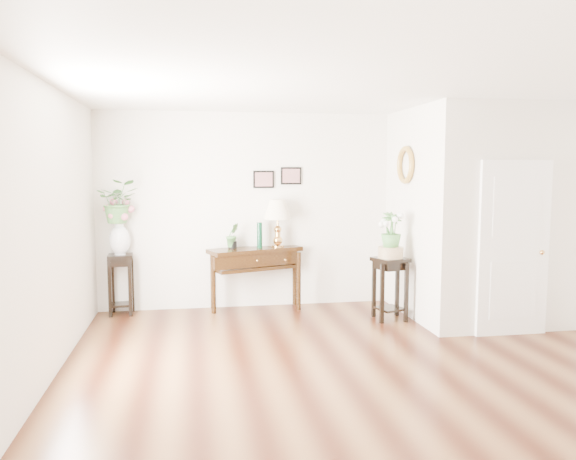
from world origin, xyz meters
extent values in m
cube|color=brown|center=(0.00, 0.00, 0.00)|extent=(6.00, 5.50, 0.02)
cube|color=white|center=(0.00, 0.00, 2.80)|extent=(6.00, 5.50, 0.02)
cube|color=white|center=(0.00, 2.75, 1.40)|extent=(6.00, 0.02, 2.80)
cube|color=white|center=(0.00, -2.75, 1.40)|extent=(6.00, 0.02, 2.80)
cube|color=white|center=(-3.00, 0.00, 1.40)|extent=(0.02, 5.50, 2.80)
cube|color=white|center=(2.10, 1.77, 1.40)|extent=(1.80, 1.95, 2.80)
cube|color=white|center=(2.10, 0.78, 1.05)|extent=(0.90, 0.05, 2.10)
cube|color=black|center=(-0.65, 2.73, 1.85)|extent=(0.30, 0.02, 0.25)
cube|color=black|center=(-0.25, 2.73, 1.90)|extent=(0.30, 0.02, 0.25)
torus|color=#A4822A|center=(1.16, 1.90, 2.05)|extent=(0.07, 0.51, 0.51)
cube|color=black|center=(-0.80, 2.57, 0.44)|extent=(1.39, 0.85, 0.88)
cube|color=#BC8A47|center=(-0.47, 2.57, 1.23)|extent=(0.48, 0.48, 0.69)
cylinder|color=#07331D|center=(-0.73, 2.57, 1.05)|extent=(0.08, 0.08, 0.36)
imported|color=#46833E|center=(-1.12, 2.57, 1.05)|extent=(0.23, 0.21, 0.34)
cube|color=black|center=(-2.65, 2.57, 0.42)|extent=(0.34, 0.34, 0.83)
imported|color=#46833E|center=(-2.65, 2.57, 1.53)|extent=(0.55, 0.49, 0.59)
cube|color=black|center=(0.90, 1.69, 0.41)|extent=(0.49, 0.49, 0.83)
cylinder|color=tan|center=(0.90, 1.69, 0.91)|extent=(0.44, 0.44, 0.15)
imported|color=#46833E|center=(0.90, 1.69, 1.19)|extent=(0.33, 0.33, 0.48)
camera|label=1|loc=(-1.67, -5.29, 1.97)|focal=35.00mm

